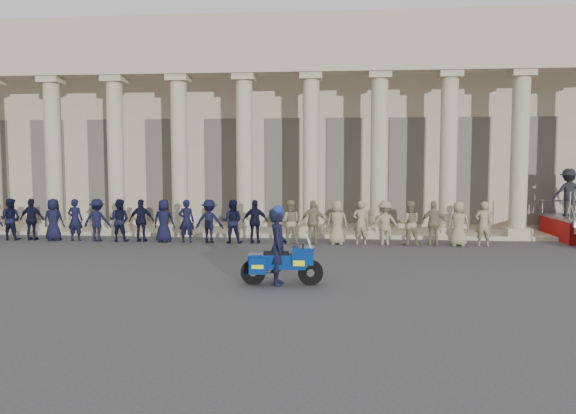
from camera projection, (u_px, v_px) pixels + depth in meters
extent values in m
plane|color=#39393C|center=(243.00, 278.00, 14.09)|extent=(90.00, 90.00, 0.00)
cube|color=tan|center=(293.00, 131.00, 28.62)|extent=(40.00, 10.00, 9.00)
cube|color=tan|center=(280.00, 232.00, 22.82)|extent=(40.00, 2.60, 0.15)
cube|color=tan|center=(277.00, 61.00, 21.48)|extent=(35.80, 1.00, 1.00)
cube|color=tan|center=(277.00, 31.00, 21.39)|extent=(35.80, 1.00, 1.20)
cube|color=tan|center=(56.00, 226.00, 22.84)|extent=(0.90, 0.90, 0.30)
cylinder|color=tan|center=(53.00, 154.00, 22.60)|extent=(0.64, 0.64, 5.60)
cube|color=tan|center=(51.00, 80.00, 22.37)|extent=(0.85, 0.85, 0.24)
cube|color=tan|center=(118.00, 227.00, 22.60)|extent=(0.90, 0.90, 0.30)
cylinder|color=tan|center=(116.00, 154.00, 22.36)|extent=(0.64, 0.64, 5.60)
cube|color=tan|center=(114.00, 79.00, 22.13)|extent=(0.85, 0.85, 0.24)
cube|color=tan|center=(181.00, 228.00, 22.36)|extent=(0.90, 0.90, 0.30)
cylinder|color=tan|center=(179.00, 153.00, 22.13)|extent=(0.64, 0.64, 5.60)
cube|color=tan|center=(178.00, 78.00, 21.89)|extent=(0.85, 0.85, 0.24)
cube|color=tan|center=(245.00, 228.00, 22.12)|extent=(0.90, 0.90, 0.30)
cylinder|color=tan|center=(244.00, 153.00, 21.89)|extent=(0.64, 0.64, 5.60)
cube|color=tan|center=(244.00, 77.00, 21.65)|extent=(0.85, 0.85, 0.24)
cube|color=tan|center=(311.00, 229.00, 21.89)|extent=(0.90, 0.90, 0.30)
cylinder|color=tan|center=(311.00, 153.00, 21.65)|extent=(0.64, 0.64, 5.60)
cube|color=tan|center=(311.00, 77.00, 21.41)|extent=(0.85, 0.85, 0.24)
cube|color=tan|center=(378.00, 230.00, 21.65)|extent=(0.90, 0.90, 0.30)
cylinder|color=tan|center=(379.00, 153.00, 21.41)|extent=(0.64, 0.64, 5.60)
cube|color=tan|center=(380.00, 76.00, 21.18)|extent=(0.85, 0.85, 0.24)
cube|color=tan|center=(447.00, 231.00, 21.41)|extent=(0.90, 0.90, 0.30)
cylinder|color=tan|center=(448.00, 153.00, 21.17)|extent=(0.64, 0.64, 5.60)
cube|color=tan|center=(450.00, 75.00, 20.94)|extent=(0.85, 0.85, 0.24)
cube|color=tan|center=(517.00, 231.00, 21.17)|extent=(0.90, 0.90, 0.30)
cylinder|color=tan|center=(519.00, 153.00, 20.93)|extent=(0.64, 0.64, 5.60)
cube|color=tan|center=(522.00, 74.00, 20.70)|extent=(0.85, 0.85, 0.24)
cube|color=black|center=(49.00, 170.00, 24.78)|extent=(1.30, 0.12, 4.20)
cube|color=black|center=(106.00, 170.00, 24.54)|extent=(1.30, 0.12, 4.20)
cube|color=black|center=(164.00, 170.00, 24.31)|extent=(1.30, 0.12, 4.20)
cube|color=black|center=(223.00, 170.00, 24.07)|extent=(1.30, 0.12, 4.20)
cube|color=black|center=(283.00, 171.00, 23.83)|extent=(1.30, 0.12, 4.20)
cube|color=black|center=(344.00, 171.00, 23.59)|extent=(1.30, 0.12, 4.20)
cube|color=black|center=(407.00, 171.00, 23.35)|extent=(1.30, 0.12, 4.20)
cube|color=black|center=(471.00, 171.00, 23.11)|extent=(1.30, 0.12, 4.20)
cube|color=black|center=(536.00, 171.00, 22.88)|extent=(1.30, 0.12, 4.20)
imported|color=black|center=(10.00, 219.00, 20.95)|extent=(0.76, 0.59, 1.56)
imported|color=black|center=(32.00, 219.00, 20.87)|extent=(0.92, 0.38, 1.56)
imported|color=black|center=(54.00, 220.00, 20.79)|extent=(0.76, 0.50, 1.56)
imported|color=black|center=(75.00, 220.00, 20.72)|extent=(0.57, 0.37, 1.56)
imported|color=black|center=(97.00, 220.00, 20.64)|extent=(1.01, 0.58, 1.56)
imported|color=black|center=(119.00, 220.00, 20.56)|extent=(0.76, 0.59, 1.56)
imported|color=black|center=(142.00, 220.00, 20.49)|extent=(0.92, 0.38, 1.56)
imported|color=black|center=(164.00, 221.00, 20.41)|extent=(0.76, 0.50, 1.56)
imported|color=black|center=(187.00, 221.00, 20.33)|extent=(0.57, 0.37, 1.56)
imported|color=black|center=(209.00, 221.00, 20.26)|extent=(1.01, 0.58, 1.56)
imported|color=black|center=(232.00, 221.00, 20.18)|extent=(0.76, 0.59, 1.56)
imported|color=black|center=(255.00, 222.00, 20.10)|extent=(0.92, 0.38, 1.56)
imported|color=gray|center=(290.00, 222.00, 19.99)|extent=(0.76, 0.59, 1.56)
imported|color=gray|center=(313.00, 222.00, 19.91)|extent=(0.92, 0.38, 1.56)
imported|color=gray|center=(337.00, 222.00, 19.83)|extent=(0.76, 0.50, 1.56)
imported|color=gray|center=(361.00, 223.00, 19.76)|extent=(0.57, 0.37, 1.56)
imported|color=gray|center=(385.00, 223.00, 19.68)|extent=(1.01, 0.58, 1.56)
imported|color=gray|center=(409.00, 223.00, 19.60)|extent=(0.76, 0.59, 1.56)
imported|color=gray|center=(434.00, 223.00, 19.53)|extent=(0.92, 0.38, 1.56)
imported|color=gray|center=(459.00, 224.00, 19.45)|extent=(0.76, 0.50, 1.56)
imported|color=gray|center=(483.00, 224.00, 19.37)|extent=(0.57, 0.37, 1.56)
cube|color=#980E0C|center=(554.00, 229.00, 21.11)|extent=(0.04, 3.11, 0.78)
imported|color=black|center=(568.00, 192.00, 21.14)|extent=(1.15, 0.66, 1.79)
cylinder|color=black|center=(311.00, 272.00, 13.30)|extent=(0.61, 0.16, 0.60)
cylinder|color=black|center=(253.00, 272.00, 13.35)|extent=(0.61, 0.16, 0.60)
cube|color=navy|center=(284.00, 261.00, 13.30)|extent=(1.07, 0.44, 0.35)
cube|color=navy|center=(303.00, 255.00, 13.28)|extent=(0.53, 0.50, 0.41)
cube|color=silver|center=(303.00, 264.00, 13.29)|extent=(0.21, 0.28, 0.11)
cube|color=#B2BFCC|center=(309.00, 243.00, 13.25)|extent=(0.21, 0.43, 0.49)
cube|color=black|center=(276.00, 254.00, 13.30)|extent=(0.61, 0.34, 0.09)
cube|color=navy|center=(255.00, 258.00, 13.32)|extent=(0.33, 0.33, 0.20)
cube|color=navy|center=(258.00, 266.00, 13.04)|extent=(0.42, 0.22, 0.36)
cube|color=#D3EE0C|center=(258.00, 266.00, 13.04)|extent=(0.28, 0.23, 0.09)
cube|color=navy|center=(260.00, 262.00, 13.62)|extent=(0.42, 0.22, 0.36)
cube|color=#D3EE0C|center=(260.00, 262.00, 13.62)|extent=(0.28, 0.23, 0.09)
cylinder|color=silver|center=(265.00, 272.00, 13.56)|extent=(0.55, 0.12, 0.09)
cylinder|color=black|center=(303.00, 246.00, 13.26)|extent=(0.07, 0.64, 0.03)
imported|color=black|center=(278.00, 247.00, 13.28)|extent=(0.47, 0.69, 1.82)
sphere|color=navy|center=(278.00, 211.00, 13.21)|extent=(0.28, 0.28, 0.28)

